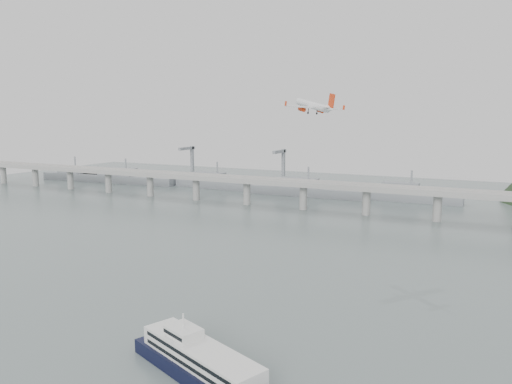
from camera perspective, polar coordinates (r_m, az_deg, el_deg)
The scene contains 5 objects.
ground at distance 209.20m, azimuth -6.83°, elevation -11.88°, with size 900.00×900.00×0.00m, color slate.
bridge at distance 383.59m, azimuth 9.47°, elevation 0.26°, with size 800.00×22.00×23.90m.
distant_fleet at distance 507.43m, azimuth -5.24°, elevation 1.09°, with size 453.00×60.90×40.00m.
ferry at distance 149.37m, azimuth -6.31°, elevation -18.83°, with size 83.37×40.12×16.51m.
airliner at distance 251.93m, azimuth 6.58°, elevation 9.77°, with size 31.62×29.51×10.00m.
Camera 1 is at (107.83, -163.51, 73.49)m, focal length 35.00 mm.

